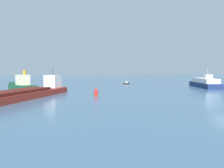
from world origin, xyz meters
The scene contains 6 objects.
ground_plane centered at (0.00, 0.00, 0.00)m, with size 400.00×400.00×0.00m, color #3D607F.
cargo_barge centered at (-28.58, 16.17, 0.90)m, with size 25.35×31.68×5.75m.
small_motorboat centered at (10.39, 50.63, 0.21)m, with size 4.05×5.03×0.86m.
white_riverboat centered at (23.88, 26.19, 1.28)m, with size 11.13×16.58×5.20m.
tugboat centered at (-25.91, 38.61, 1.31)m, with size 7.03×11.47×5.11m.
channel_buoy_red centered at (-13.14, 17.38, 0.81)m, with size 0.70×0.70×1.90m.
Camera 1 is at (-26.93, -22.51, 4.98)m, focal length 35.28 mm.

